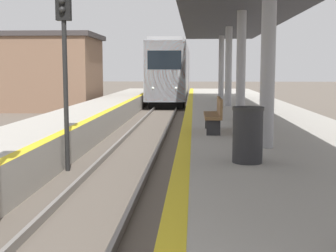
{
  "coord_description": "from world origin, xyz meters",
  "views": [
    {
      "loc": [
        1.86,
        -1.33,
        2.59
      ],
      "look_at": [
        0.98,
        14.53,
        0.67
      ],
      "focal_mm": 50.0,
      "sensor_mm": 36.0,
      "label": 1
    }
  ],
  "objects": [
    {
      "name": "signal_mid",
      "position": [
        -1.38,
        10.31,
        3.27
      ],
      "size": [
        0.36,
        0.31,
        4.7
      ],
      "color": "black",
      "rests_on": "ground"
    },
    {
      "name": "train",
      "position": [
        0.0,
        39.31,
        2.38
      ],
      "size": [
        2.65,
        22.92,
        4.69
      ],
      "color": "black",
      "rests_on": "ground"
    },
    {
      "name": "station_building",
      "position": [
        -9.21,
        28.43,
        2.43
      ],
      "size": [
        9.91,
        5.51,
        4.84
      ],
      "color": "brown",
      "rests_on": "ground"
    },
    {
      "name": "station_canopy",
      "position": [
        3.41,
        14.43,
        4.48
      ],
      "size": [
        4.15,
        28.66,
        3.79
      ],
      "color": "#99999E",
      "rests_on": "platform_right"
    },
    {
      "name": "trash_bin",
      "position": [
        2.83,
        7.04,
        1.43
      ],
      "size": [
        0.57,
        0.57,
        1.01
      ],
      "color": "#262628",
      "rests_on": "platform_right"
    },
    {
      "name": "bench",
      "position": [
        2.43,
        11.21,
        1.41
      ],
      "size": [
        0.44,
        1.74,
        0.92
      ],
      "color": "brown",
      "rests_on": "platform_right"
    }
  ]
}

